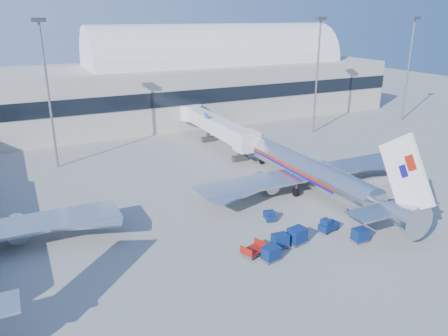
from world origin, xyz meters
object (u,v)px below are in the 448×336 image
cart_solo_far (393,207)px  cart_open_red (253,251)px  tug_lead (328,225)px  barrier_mid (382,180)px  airliner_main (308,170)px  barrier_near (364,184)px  mast_west (46,73)px  cart_solo_near (360,235)px  tug_left (269,215)px  tug_right (356,206)px  barrier_far (399,177)px  cart_train_b (280,241)px  mast_east (318,59)px  cart_train_a (297,235)px  mast_far_east (410,54)px  cart_train_c (271,253)px  ramp_worker (429,217)px

cart_solo_far → cart_open_red: size_ratio=0.74×
tug_lead → barrier_mid: bearing=14.8°
airliner_main → barrier_mid: 11.84m
airliner_main → barrier_near: bearing=-17.4°
mast_west → cart_solo_near: 49.80m
tug_left → cart_open_red: bearing=152.5°
mast_west → tug_lead: (24.93, -36.37, -14.08)m
tug_right → tug_left: (-11.01, 2.44, -0.07)m
barrier_mid → barrier_far: (3.30, 0.00, 0.00)m
cart_train_b → cart_solo_far: bearing=5.6°
mast_east → cart_train_b: 50.92m
cart_solo_far → cart_open_red: bearing=-166.0°
mast_east → barrier_near: mast_east is taller
mast_west → tug_right: 48.10m
mast_east → cart_solo_near: (-23.51, -39.78, -13.99)m
airliner_main → cart_solo_near: size_ratio=21.68×
mast_east → cart_train_a: mast_east is taller
airliner_main → mast_far_east: (45.00, 25.49, 11.87)m
tug_right → tug_left: bearing=-145.4°
barrier_far → cart_train_b: cart_train_b is taller
mast_far_east → cart_solo_far: (-40.04, -36.11, -13.94)m
cart_train_c → mast_far_east: bearing=23.6°
barrier_far → cart_train_b: bearing=-161.0°
barrier_far → cart_solo_far: (-9.64, -8.11, 0.40)m
tug_left → cart_train_b: bearing=173.5°
barrier_mid → barrier_far: 3.30m
mast_east → tug_right: mast_east is taller
airliner_main → mast_west: 41.12m
tug_left → cart_open_red: (-5.66, -6.14, -0.16)m
barrier_mid → cart_solo_near: bearing=-141.5°
tug_left → cart_solo_near: bearing=-130.2°
barrier_near → ramp_worker: ramp_worker is taller
mast_far_east → cart_train_b: bearing=-146.9°
airliner_main → barrier_mid: (11.30, -2.51, -2.48)m
mast_far_east → mast_west: bearing=180.0°
mast_east → ramp_worker: mast_east is taller
tug_lead → airliner_main: bearing=52.7°
cart_train_b → tug_right: bearing=17.2°
cart_open_red → tug_lead: bearing=-15.9°
cart_solo_near → barrier_near: bearing=46.6°
airliner_main → tug_lead: size_ratio=14.43×
cart_train_c → barrier_far: bearing=11.0°
tug_left → tug_lead: bearing=-124.7°
mast_east → barrier_mid: mast_east is taller
tug_left → mast_east: bearing=-28.4°
tug_lead → cart_train_b: bearing=174.0°
airliner_main → cart_solo_near: 14.87m
ramp_worker → tug_left: bearing=6.8°
cart_train_b → ramp_worker: (18.57, -2.83, 0.04)m
cart_train_c → cart_solo_far: size_ratio=0.93×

